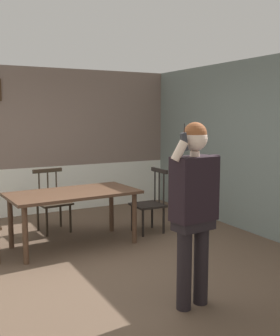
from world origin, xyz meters
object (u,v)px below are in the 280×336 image
at_px(chair_at_table_head, 53,201).
at_px(person_figure, 194,201).
at_px(dining_table, 73,198).
at_px(chair_by_doorway, 150,203).

relative_size(chair_at_table_head, person_figure, 0.55).
bearing_deg(dining_table, chair_at_table_head, 93.95).
distance_m(chair_by_doorway, chair_at_table_head, 1.52).
distance_m(dining_table, chair_by_doorway, 1.28).
height_order(dining_table, person_figure, person_figure).
xyz_separation_m(chair_by_doorway, chair_at_table_head, (-1.32, 0.75, 0.01)).
bearing_deg(person_figure, dining_table, -85.70).
height_order(chair_by_doorway, chair_at_table_head, chair_by_doorway).
height_order(chair_by_doorway, person_figure, person_figure).
xyz_separation_m(chair_at_table_head, person_figure, (0.48, -3.09, 0.55)).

